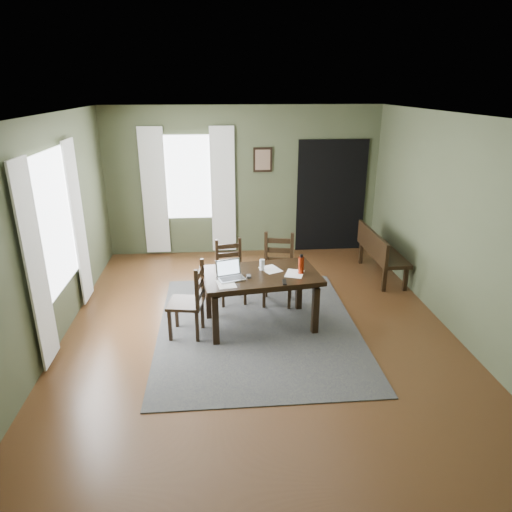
{
  "coord_description": "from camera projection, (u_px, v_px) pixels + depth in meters",
  "views": [
    {
      "loc": [
        -0.48,
        -5.31,
        3.02
      ],
      "look_at": [
        0.0,
        0.3,
        0.9
      ],
      "focal_mm": 32.0,
      "sensor_mm": 36.0,
      "label": 1
    }
  ],
  "objects": [
    {
      "name": "ground",
      "position": [
        258.0,
        328.0,
        6.05
      ],
      "size": [
        5.0,
        6.0,
        0.01
      ],
      "color": "#492C16"
    },
    {
      "name": "room_shell",
      "position": [
        258.0,
        194.0,
        5.42
      ],
      "size": [
        5.02,
        6.02,
        2.71
      ],
      "color": "#434B30",
      "rests_on": "ground"
    },
    {
      "name": "rug",
      "position": [
        258.0,
        327.0,
        6.05
      ],
      "size": [
        2.6,
        3.2,
        0.01
      ],
      "color": "#373737",
      "rests_on": "ground"
    },
    {
      "name": "dining_table",
      "position": [
        260.0,
        280.0,
        5.88
      ],
      "size": [
        1.58,
        1.08,
        0.74
      ],
      "rotation": [
        0.0,
        0.0,
        0.13
      ],
      "color": "black",
      "rests_on": "rug"
    },
    {
      "name": "chair_end",
      "position": [
        190.0,
        301.0,
        5.71
      ],
      "size": [
        0.49,
        0.49,
        0.97
      ],
      "rotation": [
        0.0,
        0.0,
        -1.73
      ],
      "color": "black",
      "rests_on": "rug"
    },
    {
      "name": "chair_back_left",
      "position": [
        231.0,
        272.0,
        6.66
      ],
      "size": [
        0.46,
        0.46,
        0.91
      ],
      "rotation": [
        0.0,
        0.0,
        0.18
      ],
      "color": "black",
      "rests_on": "rug"
    },
    {
      "name": "chair_back_right",
      "position": [
        278.0,
        270.0,
        6.61
      ],
      "size": [
        0.52,
        0.52,
        1.02
      ],
      "rotation": [
        0.0,
        0.0,
        -0.19
      ],
      "color": "black",
      "rests_on": "rug"
    },
    {
      "name": "bench",
      "position": [
        379.0,
        250.0,
        7.52
      ],
      "size": [
        0.45,
        1.4,
        0.79
      ],
      "rotation": [
        0.0,
        0.0,
        1.57
      ],
      "color": "black",
      "rests_on": "ground"
    },
    {
      "name": "laptop",
      "position": [
        230.0,
        274.0,
        5.69
      ],
      "size": [
        0.38,
        0.34,
        0.22
      ],
      "rotation": [
        0.0,
        0.0,
        0.29
      ],
      "color": "#B7B7BC",
      "rests_on": "dining_table"
    },
    {
      "name": "computer_mouse",
      "position": [
        249.0,
        276.0,
        5.72
      ],
      "size": [
        0.05,
        0.09,
        0.03
      ],
      "primitive_type": "cube",
      "rotation": [
        0.0,
        0.0,
        0.04
      ],
      "color": "#3F3F42",
      "rests_on": "dining_table"
    },
    {
      "name": "tv_remote",
      "position": [
        284.0,
        282.0,
        5.57
      ],
      "size": [
        0.06,
        0.17,
        0.02
      ],
      "primitive_type": "cube",
      "rotation": [
        0.0,
        0.0,
        -0.09
      ],
      "color": "black",
      "rests_on": "dining_table"
    },
    {
      "name": "drinking_glass",
      "position": [
        262.0,
        265.0,
        5.93
      ],
      "size": [
        0.08,
        0.08,
        0.15
      ],
      "primitive_type": "cylinder",
      "rotation": [
        0.0,
        0.0,
        -0.29
      ],
      "color": "silver",
      "rests_on": "dining_table"
    },
    {
      "name": "water_bottle",
      "position": [
        301.0,
        265.0,
        5.81
      ],
      "size": [
        0.1,
        0.1,
        0.26
      ],
      "rotation": [
        0.0,
        0.0,
        0.36
      ],
      "color": "#A8280C",
      "rests_on": "dining_table"
    },
    {
      "name": "paper_a",
      "position": [
        226.0,
        284.0,
        5.53
      ],
      "size": [
        0.26,
        0.31,
        0.0
      ],
      "primitive_type": "cube",
      "rotation": [
        0.0,
        0.0,
        0.17
      ],
      "color": "white",
      "rests_on": "dining_table"
    },
    {
      "name": "paper_c",
      "position": [
        271.0,
        269.0,
        5.97
      ],
      "size": [
        0.31,
        0.34,
        0.0
      ],
      "primitive_type": "cube",
      "rotation": [
        0.0,
        0.0,
        0.43
      ],
      "color": "white",
      "rests_on": "dining_table"
    },
    {
      "name": "paper_d",
      "position": [
        295.0,
        274.0,
        5.84
      ],
      "size": [
        0.3,
        0.34,
        0.0
      ],
      "primitive_type": "cube",
      "rotation": [
        0.0,
        0.0,
        -0.34
      ],
      "color": "white",
      "rests_on": "dining_table"
    },
    {
      "name": "window_left",
      "position": [
        54.0,
        223.0,
        5.53
      ],
      "size": [
        0.01,
        1.3,
        1.7
      ],
      "color": "white",
      "rests_on": "ground"
    },
    {
      "name": "window_back",
      "position": [
        188.0,
        177.0,
        8.23
      ],
      "size": [
        1.0,
        0.01,
        1.5
      ],
      "color": "white",
      "rests_on": "ground"
    },
    {
      "name": "curtain_left_near",
      "position": [
        36.0,
        267.0,
        4.86
      ],
      "size": [
        0.03,
        0.48,
        2.3
      ],
      "color": "silver",
      "rests_on": "ground"
    },
    {
      "name": "curtain_left_far",
      "position": [
        78.0,
        223.0,
        6.39
      ],
      "size": [
        0.03,
        0.48,
        2.3
      ],
      "color": "silver",
      "rests_on": "ground"
    },
    {
      "name": "curtain_back_left",
      "position": [
        154.0,
        192.0,
        8.24
      ],
      "size": [
        0.44,
        0.03,
        2.3
      ],
      "color": "silver",
      "rests_on": "ground"
    },
    {
      "name": "curtain_back_right",
      "position": [
        223.0,
        191.0,
        8.34
      ],
      "size": [
        0.44,
        0.03,
        2.3
      ],
      "color": "silver",
      "rests_on": "ground"
    },
    {
      "name": "framed_picture",
      "position": [
        263.0,
        160.0,
        8.23
      ],
      "size": [
        0.34,
        0.03,
        0.44
      ],
      "color": "black",
      "rests_on": "ground"
    },
    {
      "name": "doorway_back",
      "position": [
        331.0,
        196.0,
        8.59
      ],
      "size": [
        1.3,
        0.03,
        2.1
      ],
      "color": "black",
      "rests_on": "ground"
    }
  ]
}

